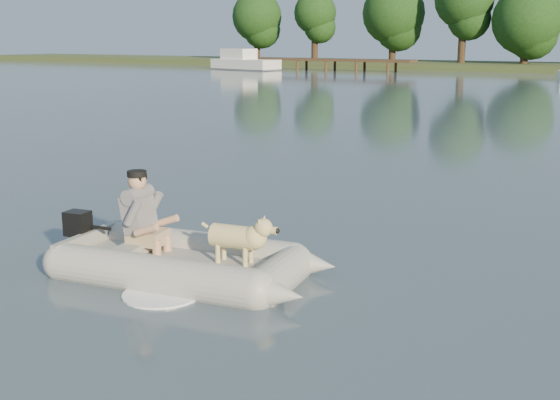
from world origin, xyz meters
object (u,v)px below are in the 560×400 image
Objects in this scene: man at (140,210)px; dock at (321,65)px; dog at (234,241)px; cabin_cruiser at (245,59)px; dinghy at (186,231)px.

dock is at bearing 106.83° from man.
man is at bearing -64.53° from dock.
dog is 0.13× the size of cabin_cruiser.
cabin_cruiser is at bearing 115.04° from dog.
dock is 57.27m from man.
dinghy is at bearing -44.44° from cabin_cruiser.
cabin_cruiser is (-31.86, 48.90, 0.38)m from dinghy.
dinghy is 0.72m from man.
man is 0.15× the size of cabin_cruiser.
dinghy is 4.99× the size of dog.
man reaches higher than dock.
man is (-0.70, -0.05, 0.18)m from dinghy.
man reaches higher than dog.
dock is 57.67m from dog.
cabin_cruiser reaches higher than man.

